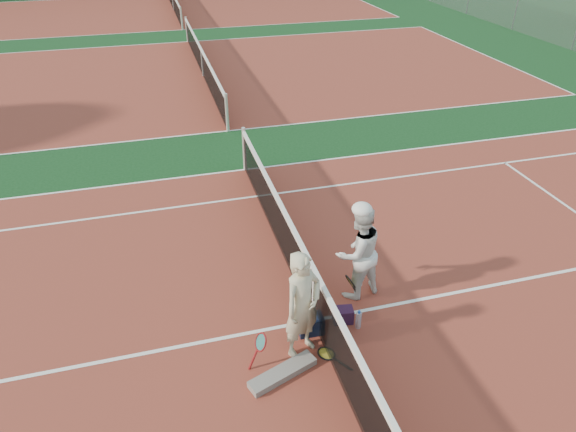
% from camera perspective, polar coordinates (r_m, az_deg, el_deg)
% --- Properties ---
extents(ground, '(130.00, 130.00, 0.00)m').
position_cam_1_polar(ground, '(8.32, 2.81, -11.54)').
color(ground, '#0E3415').
rests_on(ground, ground).
extents(court_main, '(23.77, 10.97, 0.01)m').
position_cam_1_polar(court_main, '(8.32, 2.81, -11.52)').
color(court_main, maroon).
rests_on(court_main, ground).
extents(court_far_a, '(23.77, 10.97, 0.01)m').
position_cam_1_polar(court_far_a, '(20.13, -9.39, 15.11)').
color(court_far_a, maroon).
rests_on(court_far_a, ground).
extents(court_far_b, '(23.77, 10.97, 0.01)m').
position_cam_1_polar(court_far_b, '(33.26, -12.58, 21.45)').
color(court_far_b, maroon).
rests_on(court_far_b, ground).
extents(net_main, '(0.10, 10.98, 1.02)m').
position_cam_1_polar(net_main, '(7.98, 2.91, -8.88)').
color(net_main, black).
rests_on(net_main, ground).
extents(net_far_a, '(0.10, 10.98, 1.02)m').
position_cam_1_polar(net_far_a, '(20.00, -9.52, 16.50)').
color(net_far_a, black).
rests_on(net_far_a, ground).
extents(net_far_b, '(0.10, 10.98, 1.02)m').
position_cam_1_polar(net_far_b, '(33.17, -12.69, 22.30)').
color(net_far_b, black).
rests_on(net_far_b, ground).
extents(player_a, '(0.75, 0.66, 1.74)m').
position_cam_1_polar(player_a, '(7.28, 1.63, -9.90)').
color(player_a, beige).
rests_on(player_a, ground).
extents(player_b, '(0.96, 0.83, 1.70)m').
position_cam_1_polar(player_b, '(8.37, 7.81, -4.00)').
color(player_b, white).
rests_on(player_b, ground).
extents(racket_red, '(0.35, 0.34, 0.55)m').
position_cam_1_polar(racket_red, '(7.51, -3.03, -14.63)').
color(racket_red, maroon).
rests_on(racket_red, ground).
extents(racket_black_held, '(0.34, 0.32, 0.55)m').
position_cam_1_polar(racket_black_held, '(8.52, 6.87, -8.05)').
color(racket_black_held, black).
rests_on(racket_black_held, ground).
extents(racket_spare, '(0.55, 0.65, 0.03)m').
position_cam_1_polar(racket_spare, '(7.83, 4.30, -15.00)').
color(racket_spare, black).
rests_on(racket_spare, ground).
extents(sports_bag_navy, '(0.39, 0.27, 0.30)m').
position_cam_1_polar(sports_bag_navy, '(8.04, 2.53, -11.95)').
color(sports_bag_navy, black).
rests_on(sports_bag_navy, ground).
extents(sports_bag_purple, '(0.34, 0.26, 0.25)m').
position_cam_1_polar(sports_bag_purple, '(8.27, 6.13, -10.89)').
color(sports_bag_purple, black).
rests_on(sports_bag_purple, ground).
extents(net_cover_canvas, '(1.05, 0.58, 0.11)m').
position_cam_1_polar(net_cover_canvas, '(7.51, -0.59, -17.04)').
color(net_cover_canvas, slate).
rests_on(net_cover_canvas, ground).
extents(water_bottle, '(0.09, 0.09, 0.30)m').
position_cam_1_polar(water_bottle, '(8.18, 7.84, -11.40)').
color(water_bottle, silver).
rests_on(water_bottle, ground).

